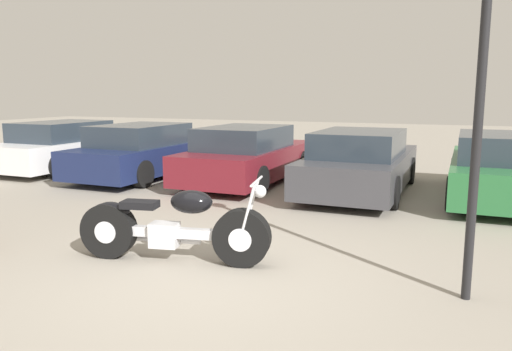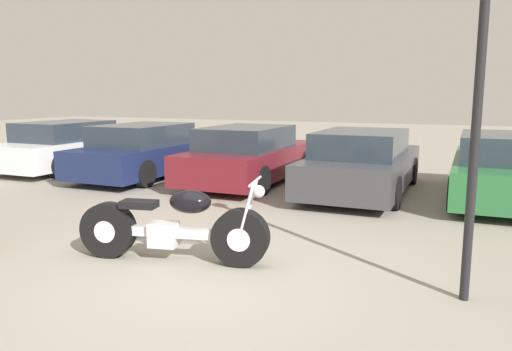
# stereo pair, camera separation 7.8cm
# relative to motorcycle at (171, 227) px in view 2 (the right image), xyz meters

# --- Properties ---
(ground_plane) EXTENTS (60.00, 60.00, 0.00)m
(ground_plane) POSITION_rel_motorcycle_xyz_m (0.61, -0.35, -0.43)
(ground_plane) COLOR gray
(motorcycle) EXTENTS (2.40, 0.86, 1.05)m
(motorcycle) POSITION_rel_motorcycle_xyz_m (0.00, 0.00, 0.00)
(motorcycle) COLOR black
(motorcycle) RESTS_ON ground_plane
(parked_car_white) EXTENTS (1.88, 4.46, 1.30)m
(parked_car_white) POSITION_rel_motorcycle_xyz_m (-6.70, 5.40, 0.18)
(parked_car_white) COLOR white
(parked_car_white) RESTS_ON ground_plane
(parked_car_navy) EXTENTS (1.88, 4.46, 1.30)m
(parked_car_navy) POSITION_rel_motorcycle_xyz_m (-4.04, 5.20, 0.18)
(parked_car_navy) COLOR #19234C
(parked_car_navy) RESTS_ON ground_plane
(parked_car_maroon) EXTENTS (1.88, 4.46, 1.30)m
(parked_car_maroon) POSITION_rel_motorcycle_xyz_m (-1.38, 5.46, 0.18)
(parked_car_maroon) COLOR maroon
(parked_car_maroon) RESTS_ON ground_plane
(parked_car_dark_grey) EXTENTS (1.88, 4.46, 1.30)m
(parked_car_dark_grey) POSITION_rel_motorcycle_xyz_m (1.28, 5.22, 0.18)
(parked_car_dark_grey) COLOR #3D3D42
(parked_car_dark_grey) RESTS_ON ground_plane
(parked_car_green) EXTENTS (1.88, 4.46, 1.30)m
(parked_car_green) POSITION_rel_motorcycle_xyz_m (3.94, 5.49, 0.18)
(parked_car_green) COLOR #286B38
(parked_car_green) RESTS_ON ground_plane
(lamp_post) EXTENTS (0.24, 0.24, 3.76)m
(lamp_post) POSITION_rel_motorcycle_xyz_m (3.35, 0.17, 1.95)
(lamp_post) COLOR black
(lamp_post) RESTS_ON ground_plane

